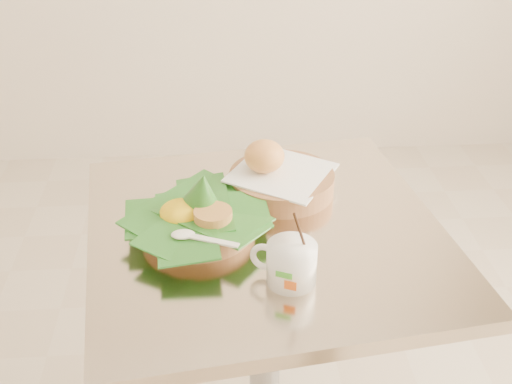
{
  "coord_description": "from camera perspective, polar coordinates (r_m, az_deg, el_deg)",
  "views": [
    {
      "loc": [
        0.1,
        -1.05,
        1.47
      ],
      "look_at": [
        0.18,
        0.03,
        0.82
      ],
      "focal_mm": 45.0,
      "sensor_mm": 36.0,
      "label": 1
    }
  ],
  "objects": [
    {
      "name": "cafe_table",
      "position": [
        1.42,
        0.8,
        -10.58
      ],
      "size": [
        0.79,
        0.79,
        0.75
      ],
      "rotation": [
        0.0,
        0.0,
        0.13
      ],
      "color": "gray",
      "rests_on": "floor"
    },
    {
      "name": "rice_basket",
      "position": [
        1.26,
        -5.23,
        -2.02
      ],
      "size": [
        0.28,
        0.28,
        0.14
      ],
      "rotation": [
        0.0,
        0.0,
        -0.1
      ],
      "color": "#A06E44",
      "rests_on": "cafe_table"
    },
    {
      "name": "bread_basket",
      "position": [
        1.39,
        2.04,
        1.3
      ],
      "size": [
        0.27,
        0.27,
        0.12
      ],
      "rotation": [
        0.0,
        0.0,
        0.25
      ],
      "color": "#A06E44",
      "rests_on": "cafe_table"
    },
    {
      "name": "coffee_mug",
      "position": [
        1.13,
        3.06,
        -6.25
      ],
      "size": [
        0.12,
        0.1,
        0.15
      ],
      "rotation": [
        0.0,
        0.0,
        -0.42
      ],
      "color": "white",
      "rests_on": "cafe_table"
    }
  ]
}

